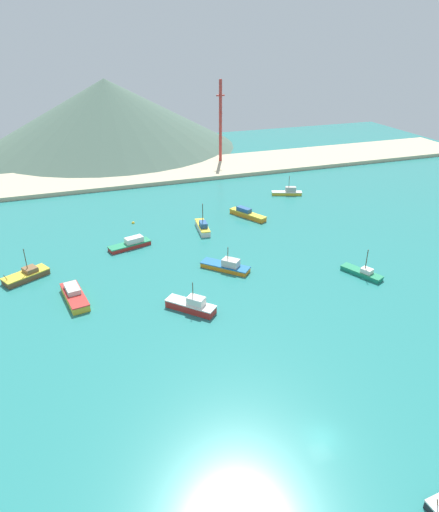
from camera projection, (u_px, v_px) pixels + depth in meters
name	position (u px, v px, depth m)	size (l,w,h in m)	color
ground	(233.00, 308.00, 79.06)	(260.00, 280.00, 0.50)	teal
fishing_boat_0	(74.00, 296.00, 80.54)	(4.72, 10.22, 2.29)	gold
fishing_boat_1	(203.00, 227.00, 108.07)	(3.10, 8.82, 6.95)	silver
fishing_boat_2	(362.00, 273.00, 88.69)	(5.51, 8.54, 5.74)	#198466
fishing_boat_3	(288.00, 192.00, 131.56)	(8.84, 4.86, 5.60)	gold
fishing_boat_4	(227.00, 266.00, 90.71)	(9.09, 9.11, 5.01)	orange
fishing_boat_5	(192.00, 305.00, 77.48)	(8.06, 8.18, 5.57)	red
fishing_boat_7	(131.00, 244.00, 100.01)	(9.75, 5.09, 2.21)	red
fishing_boat_9	(247.00, 214.00, 116.03)	(6.91, 10.49, 2.29)	orange
fishing_boat_10	(27.00, 275.00, 87.46)	(9.02, 6.94, 6.26)	brown
buoy_0	(133.00, 223.00, 112.54)	(0.72, 0.72, 0.72)	gold
beach_strip	(143.00, 173.00, 149.16)	(247.00, 25.23, 1.20)	#C6B793
hill_central	(107.00, 113.00, 180.08)	(100.94, 100.94, 26.17)	#4C6656
radio_tower	(220.00, 122.00, 155.28)	(2.84, 2.27, 28.42)	#B7332D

